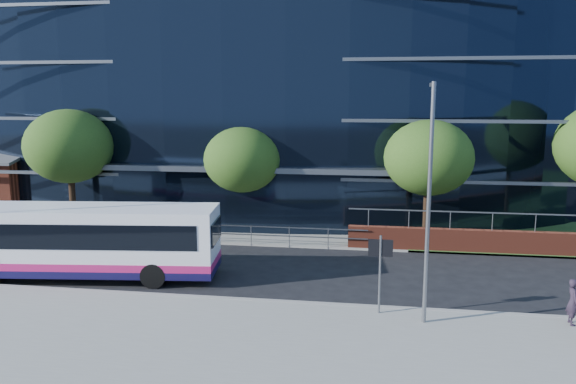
% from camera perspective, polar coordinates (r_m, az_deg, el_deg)
% --- Properties ---
extents(ground, '(200.00, 200.00, 0.00)m').
position_cam_1_polar(ground, '(22.43, -2.60, -10.34)').
color(ground, black).
rests_on(ground, ground).
extents(pavement_near, '(80.00, 8.00, 0.15)m').
position_cam_1_polar(pavement_near, '(17.90, -5.86, -15.51)').
color(pavement_near, gray).
rests_on(pavement_near, ground).
extents(kerb, '(80.00, 0.25, 0.16)m').
position_cam_1_polar(kerb, '(21.48, -3.13, -11.04)').
color(kerb, gray).
rests_on(kerb, ground).
extents(yellow_line_outer, '(80.00, 0.08, 0.01)m').
position_cam_1_polar(yellow_line_outer, '(21.69, -3.02, -11.04)').
color(yellow_line_outer, gold).
rests_on(yellow_line_outer, ground).
extents(yellow_line_inner, '(80.00, 0.08, 0.01)m').
position_cam_1_polar(yellow_line_inner, '(21.83, -2.94, -10.91)').
color(yellow_line_inner, gold).
rests_on(yellow_line_inner, ground).
extents(far_forecourt, '(50.00, 8.00, 0.10)m').
position_cam_1_polar(far_forecourt, '(34.11, -8.88, -3.34)').
color(far_forecourt, gray).
rests_on(far_forecourt, ground).
extents(glass_office, '(44.00, 23.10, 16.00)m').
position_cam_1_polar(glass_office, '(42.30, -2.46, 10.13)').
color(glass_office, black).
rests_on(glass_office, ground).
extents(guard_railings, '(24.00, 0.05, 1.10)m').
position_cam_1_polar(guard_railings, '(30.99, -14.69, -3.41)').
color(guard_railings, slate).
rests_on(guard_railings, ground).
extents(street_sign, '(0.85, 0.09, 2.80)m').
position_cam_1_polar(street_sign, '(19.85, 9.36, -6.62)').
color(street_sign, slate).
rests_on(street_sign, pavement_near).
extents(tree_far_a, '(4.95, 4.95, 6.98)m').
position_cam_1_polar(tree_far_a, '(34.39, -21.35, 4.34)').
color(tree_far_a, black).
rests_on(tree_far_a, ground).
extents(tree_far_b, '(4.29, 4.29, 6.05)m').
position_cam_1_polar(tree_far_b, '(31.19, -4.64, 3.28)').
color(tree_far_b, black).
rests_on(tree_far_b, ground).
extents(tree_far_c, '(4.62, 4.62, 6.51)m').
position_cam_1_polar(tree_far_c, '(29.95, 14.11, 3.38)').
color(tree_far_c, black).
rests_on(tree_far_c, ground).
extents(tree_dist_e, '(4.62, 4.62, 6.51)m').
position_cam_1_polar(tree_dist_e, '(63.88, 26.95, 5.84)').
color(tree_dist_e, black).
rests_on(tree_dist_e, ground).
extents(streetlight_east, '(0.15, 0.77, 8.00)m').
position_cam_1_polar(streetlight_east, '(18.84, 14.13, -0.51)').
color(streetlight_east, slate).
rests_on(streetlight_east, pavement_near).
extents(city_bus, '(11.63, 3.87, 3.09)m').
position_cam_1_polar(city_bus, '(25.36, -19.90, -4.68)').
color(city_bus, white).
rests_on(city_bus, ground).
extents(pedestrian, '(0.39, 0.58, 1.57)m').
position_cam_1_polar(pedestrian, '(21.26, 26.96, -9.91)').
color(pedestrian, '#261D2B').
rests_on(pedestrian, pavement_near).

